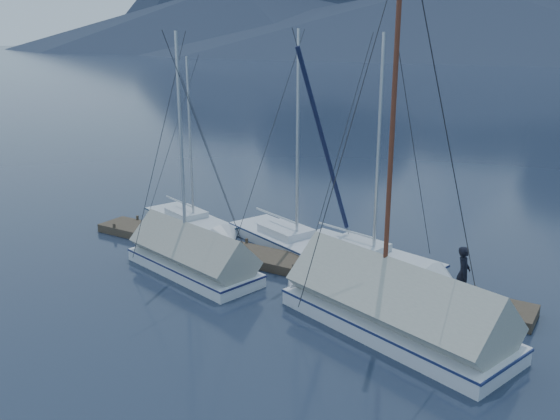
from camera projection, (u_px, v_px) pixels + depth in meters
The scene contains 9 objects.
ground at pixel (250, 284), 20.63m from camera, with size 1000.00×1000.00×0.00m, color black.
dock at pixel (280, 263), 22.24m from camera, with size 18.00×1.50×0.54m.
mooring_posts at pixel (269, 255), 22.42m from camera, with size 15.12×1.52×0.35m.
sailboat_open_left at pixel (199, 226), 26.46m from camera, with size 6.47×3.73×8.26m.
sailboat_open_mid at pixel (305, 248), 23.67m from camera, with size 7.39×4.42×9.45m.
sailboat_open_right at pixel (384, 264), 22.02m from camera, with size 7.29×3.60×9.29m.
sailboat_covered_near at pixel (378, 307), 17.65m from camera, with size 8.61×4.88×10.71m.
sailboat_covered_far at pixel (184, 257), 21.90m from camera, with size 6.94×3.53×9.33m.
person at pixel (463, 273), 18.50m from camera, with size 0.63×0.41×1.72m, color black.
Camera 1 is at (10.88, -15.69, 8.30)m, focal length 38.00 mm.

